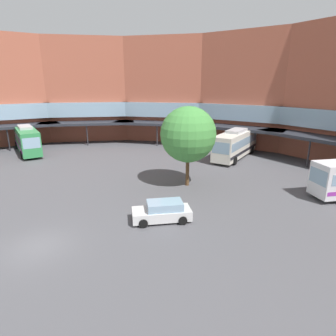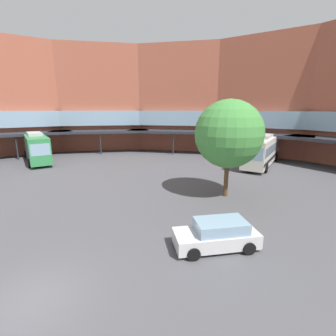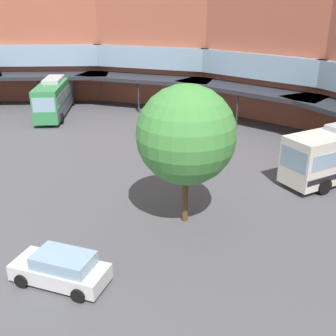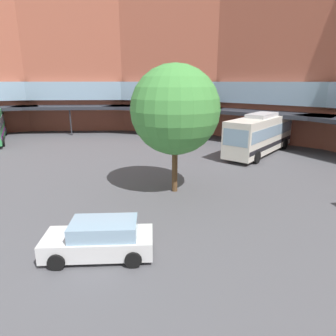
# 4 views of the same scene
# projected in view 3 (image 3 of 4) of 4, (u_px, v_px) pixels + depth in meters

# --- Properties ---
(station_building) EXTENTS (82.47, 46.48, 17.56)m
(station_building) POSITION_uv_depth(u_px,v_px,m) (267.00, 61.00, 25.86)
(station_building) COLOR #AD5942
(station_building) RESTS_ON ground
(bus_4) EXTENTS (11.29, 6.91, 4.01)m
(bus_4) POSITION_uv_depth(u_px,v_px,m) (55.00, 96.00, 45.21)
(bus_4) COLOR #338C4C
(bus_4) RESTS_ON ground
(parked_car) EXTENTS (4.46, 4.31, 1.53)m
(parked_car) POSITION_uv_depth(u_px,v_px,m) (61.00, 269.00, 18.64)
(parked_car) COLOR silver
(parked_car) RESTS_ON ground
(plaza_tree) EXTENTS (5.46, 5.46, 7.97)m
(plaza_tree) POSITION_uv_depth(u_px,v_px,m) (186.00, 135.00, 22.16)
(plaza_tree) COLOR brown
(plaza_tree) RESTS_ON ground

